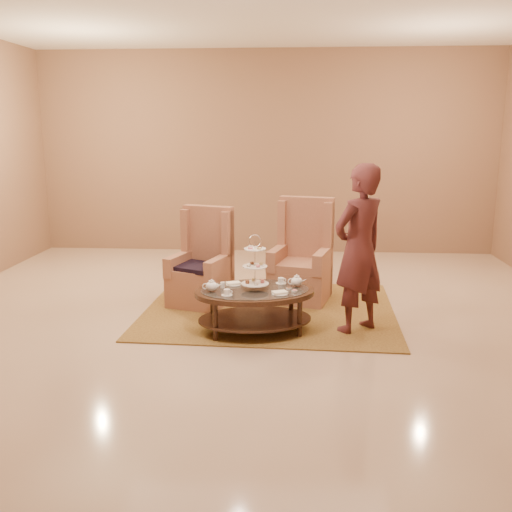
# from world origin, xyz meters

# --- Properties ---
(ground) EXTENTS (8.00, 8.00, 0.00)m
(ground) POSITION_xyz_m (0.00, 0.00, 0.00)
(ground) COLOR beige
(ground) RESTS_ON ground
(ceiling) EXTENTS (8.00, 8.00, 0.02)m
(ceiling) POSITION_xyz_m (0.00, 0.00, 0.00)
(ceiling) COLOR silver
(ceiling) RESTS_ON ground
(wall_back) EXTENTS (8.00, 0.04, 3.50)m
(wall_back) POSITION_xyz_m (0.00, 4.00, 1.75)
(wall_back) COLOR #8D664D
(wall_back) RESTS_ON ground
(rug) EXTENTS (3.09, 2.61, 0.02)m
(rug) POSITION_xyz_m (0.23, 0.54, 0.01)
(rug) COLOR olive
(rug) RESTS_ON ground
(tea_table) EXTENTS (1.45, 1.13, 1.08)m
(tea_table) POSITION_xyz_m (0.11, -0.22, 0.39)
(tea_table) COLOR black
(tea_table) RESTS_ON ground
(armchair_left) EXTENTS (0.83, 0.84, 1.22)m
(armchair_left) POSITION_xyz_m (-0.62, 0.78, 0.41)
(armchair_left) COLOR #A66A4E
(armchair_left) RESTS_ON ground
(armchair_right) EXTENTS (0.86, 0.88, 1.31)m
(armchair_right) POSITION_xyz_m (0.63, 1.07, 0.44)
(armchair_right) COLOR #A66A4E
(armchair_right) RESTS_ON ground
(person) EXTENTS (0.79, 0.76, 1.83)m
(person) POSITION_xyz_m (1.21, -0.11, 0.91)
(person) COLOR #4F2122
(person) RESTS_ON ground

